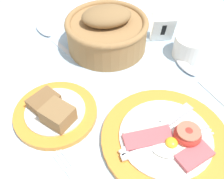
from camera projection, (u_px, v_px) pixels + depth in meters
name	position (u px, v px, depth m)	size (l,w,h in m)	color
ground_plane	(117.00, 125.00, 0.54)	(3.00, 3.00, 0.00)	#A3BCD1
breakfast_plate	(167.00, 138.00, 0.50)	(0.25, 0.25, 0.04)	orange
bread_plate	(55.00, 112.00, 0.54)	(0.17, 0.17, 0.05)	orange
sugar_cup	(191.00, 46.00, 0.66)	(0.09, 0.09, 0.06)	white
bread_basket	(107.00, 31.00, 0.68)	(0.21, 0.21, 0.11)	olive
number_card	(162.00, 28.00, 0.70)	(0.07, 0.05, 0.07)	white
teaspoon_by_saucer	(49.00, 35.00, 0.74)	(0.15, 0.15, 0.01)	silver
teaspoon_near_cup	(194.00, 74.00, 0.63)	(0.12, 0.17, 0.01)	silver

